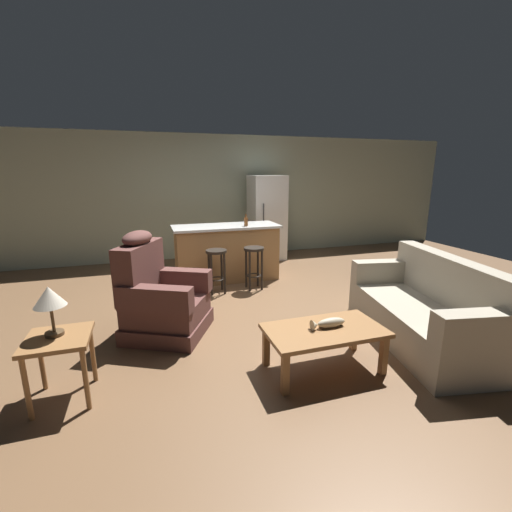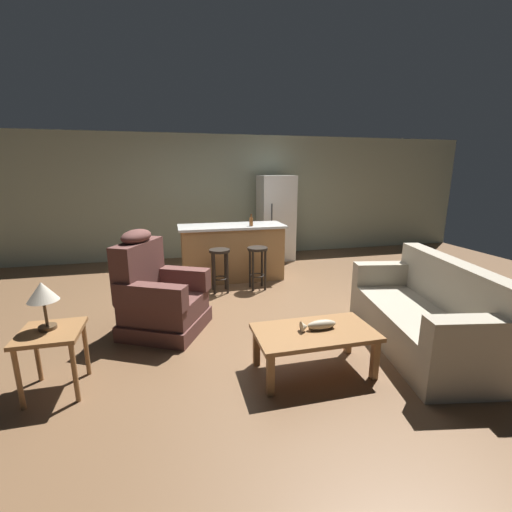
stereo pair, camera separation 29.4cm
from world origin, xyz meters
TOP-DOWN VIEW (x-y plane):
  - ground_plane at (0.00, 0.00)m, footprint 12.00×12.00m
  - back_wall at (0.00, 3.12)m, footprint 12.00×0.05m
  - coffee_table at (0.23, -1.70)m, footprint 1.10×0.60m
  - fish_figurine at (0.26, -1.69)m, footprint 0.34×0.10m
  - couch at (1.57, -1.52)m, footprint 1.18×2.02m
  - recliner_near_lamp at (-1.19, -0.43)m, footprint 1.13×1.13m
  - end_table at (-2.02, -1.44)m, footprint 0.48×0.48m
  - table_lamp at (-2.04, -1.40)m, footprint 0.24×0.24m
  - kitchen_island at (0.00, 1.35)m, footprint 1.80×0.70m
  - bar_stool_left at (-0.31, 0.72)m, footprint 0.32×0.32m
  - bar_stool_right at (0.30, 0.72)m, footprint 0.32×0.32m
  - refrigerator at (1.16, 2.55)m, footprint 0.70×0.69m
  - bottle_tall_green at (0.30, 1.17)m, footprint 0.06×0.06m

SIDE VIEW (x-z plane):
  - ground_plane at x=0.00m, z-range 0.00..0.00m
  - couch at x=1.57m, z-range -0.13..0.81m
  - coffee_table at x=0.23m, z-range 0.15..0.57m
  - recliner_near_lamp at x=-1.19m, z-range -0.18..1.02m
  - end_table at x=-2.02m, z-range 0.18..0.74m
  - fish_figurine at x=0.26m, z-range 0.41..0.51m
  - bar_stool_left at x=-0.31m, z-range 0.13..0.81m
  - bar_stool_right at x=0.30m, z-range 0.13..0.81m
  - kitchen_island at x=0.00m, z-range 0.00..0.95m
  - table_lamp at x=-2.04m, z-range 0.66..1.07m
  - refrigerator at x=1.16m, z-range 0.00..1.76m
  - bottle_tall_green at x=0.30m, z-range 0.93..1.13m
  - back_wall at x=0.00m, z-range 0.00..2.60m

